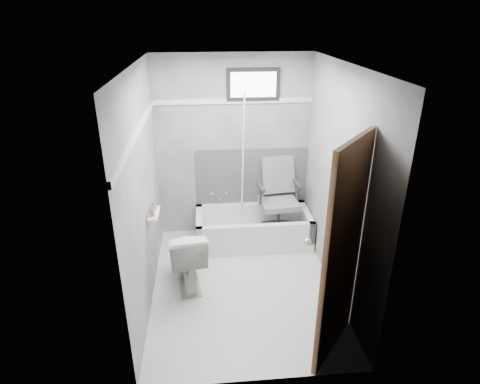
{
  "coord_description": "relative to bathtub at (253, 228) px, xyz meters",
  "views": [
    {
      "loc": [
        -0.38,
        -3.7,
        2.83
      ],
      "look_at": [
        0.0,
        0.35,
        1.0
      ],
      "focal_mm": 30.0,
      "sensor_mm": 36.0,
      "label": 1
    }
  ],
  "objects": [
    {
      "name": "wall_right",
      "position": [
        0.77,
        -0.93,
        0.99
      ],
      "size": [
        0.02,
        2.6,
        2.4
      ],
      "primitive_type": "cube",
      "color": "slate",
      "rests_on": "floor"
    },
    {
      "name": "ceiling",
      "position": [
        -0.23,
        -0.93,
        2.19
      ],
      "size": [
        2.6,
        2.6,
        0.0
      ],
      "primitive_type": "plane",
      "rotation": [
        3.14,
        0.0,
        0.0
      ],
      "color": "silver",
      "rests_on": "floor"
    },
    {
      "name": "faucet",
      "position": [
        -0.43,
        0.34,
        0.34
      ],
      "size": [
        0.26,
        0.1,
        0.16
      ],
      "primitive_type": null,
      "color": "silver",
      "rests_on": "wall_back"
    },
    {
      "name": "wall_front",
      "position": [
        -0.23,
        -2.23,
        0.99
      ],
      "size": [
        2.0,
        0.02,
        2.4
      ],
      "primitive_type": "cube",
      "color": "slate",
      "rests_on": "floor"
    },
    {
      "name": "door",
      "position": [
        0.75,
        -2.21,
        0.79
      ],
      "size": [
        0.78,
        0.78,
        2.0
      ],
      "primitive_type": null,
      "color": "brown",
      "rests_on": "floor"
    },
    {
      "name": "office_chair",
      "position": [
        0.34,
        0.05,
        0.4
      ],
      "size": [
        0.63,
        0.63,
        0.98
      ],
      "primitive_type": null,
      "rotation": [
        0.0,
        0.0,
        0.12
      ],
      "color": "slate",
      "rests_on": "bathtub"
    },
    {
      "name": "trim_back",
      "position": [
        -0.23,
        0.36,
        1.61
      ],
      "size": [
        2.0,
        0.02,
        0.06
      ],
      "primitive_type": "cube",
      "color": "white",
      "rests_on": "wall_back"
    },
    {
      "name": "backerboard",
      "position": [
        0.02,
        0.36,
        0.59
      ],
      "size": [
        1.5,
        0.02,
        0.78
      ],
      "primitive_type": "cube",
      "color": "#4C4C4F",
      "rests_on": "wall_back"
    },
    {
      "name": "toilet",
      "position": [
        -0.85,
        -0.83,
        0.15
      ],
      "size": [
        0.51,
        0.78,
        0.72
      ],
      "primitive_type": "imported",
      "rotation": [
        0.0,
        0.0,
        3.29
      ],
      "color": "silver",
      "rests_on": "floor"
    },
    {
      "name": "soap_bottle_a",
      "position": [
        -1.17,
        -0.91,
        0.76
      ],
      "size": [
        0.05,
        0.05,
        0.11
      ],
      "primitive_type": "imported",
      "rotation": [
        0.0,
        0.0,
        0.08
      ],
      "color": "olive",
      "rests_on": "shelf"
    },
    {
      "name": "wall_left",
      "position": [
        -1.23,
        -0.93,
        0.99
      ],
      "size": [
        0.02,
        2.6,
        2.4
      ],
      "primitive_type": "cube",
      "color": "slate",
      "rests_on": "floor"
    },
    {
      "name": "bathtub",
      "position": [
        0.0,
        0.0,
        0.0
      ],
      "size": [
        1.5,
        0.7,
        0.42
      ],
      "primitive_type": null,
      "color": "white",
      "rests_on": "floor"
    },
    {
      "name": "floor",
      "position": [
        -0.23,
        -0.93,
        -0.21
      ],
      "size": [
        2.6,
        2.6,
        0.0
      ],
      "primitive_type": "plane",
      "color": "silver",
      "rests_on": "ground"
    },
    {
      "name": "shelf",
      "position": [
        -1.16,
        -0.83,
        0.69
      ],
      "size": [
        0.1,
        0.32,
        0.02
      ],
      "primitive_type": "cube",
      "color": "white",
      "rests_on": "wall_left"
    },
    {
      "name": "window",
      "position": [
        0.02,
        0.36,
        1.81
      ],
      "size": [
        0.66,
        0.04,
        0.4
      ],
      "primitive_type": null,
      "color": "black",
      "rests_on": "wall_back"
    },
    {
      "name": "wall_back",
      "position": [
        -0.23,
        0.37,
        0.99
      ],
      "size": [
        2.0,
        0.02,
        2.4
      ],
      "primitive_type": "cube",
      "color": "slate",
      "rests_on": "floor"
    },
    {
      "name": "pole",
      "position": [
        -0.13,
        0.13,
        0.84
      ],
      "size": [
        0.02,
        0.39,
        1.92
      ],
      "primitive_type": "cylinder",
      "rotation": [
        0.19,
        0.0,
        0.0
      ],
      "color": "white",
      "rests_on": "bathtub"
    },
    {
      "name": "trim_left",
      "position": [
        -1.22,
        -0.93,
        1.61
      ],
      "size": [
        0.02,
        2.6,
        0.06
      ],
      "primitive_type": "cube",
      "color": "white",
      "rests_on": "wall_left"
    },
    {
      "name": "soap_bottle_b",
      "position": [
        -1.17,
        -0.77,
        0.75
      ],
      "size": [
        0.08,
        0.08,
        0.09
      ],
      "primitive_type": "imported",
      "rotation": [
        0.0,
        0.0,
        0.16
      ],
      "color": "slate",
      "rests_on": "shelf"
    }
  ]
}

